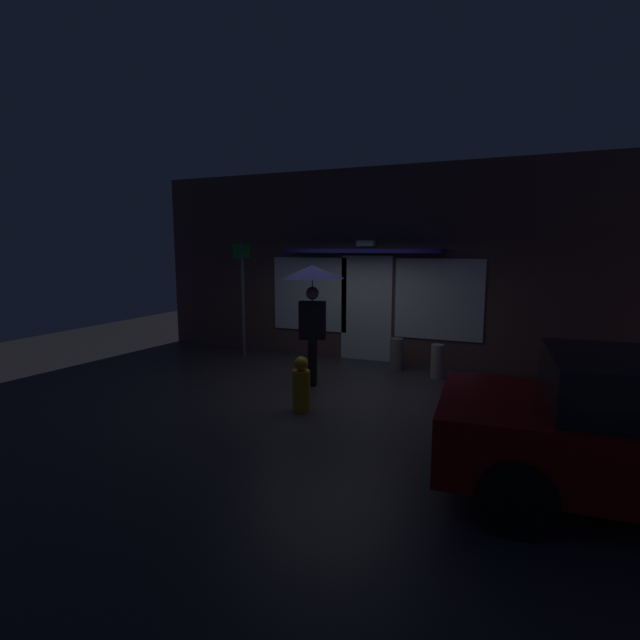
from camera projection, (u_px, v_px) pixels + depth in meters
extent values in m
plane|color=#38353A|center=(326.00, 387.00, 8.16)|extent=(18.00, 18.00, 0.00)
cube|color=brown|center=(369.00, 265.00, 10.00)|extent=(9.97, 0.30, 3.98)
cube|color=white|center=(366.00, 308.00, 9.97)|extent=(1.10, 0.04, 2.20)
cube|color=white|center=(310.00, 294.00, 10.44)|extent=(1.73, 0.04, 1.60)
cube|color=white|center=(439.00, 300.00, 9.36)|extent=(1.73, 0.04, 1.60)
cube|color=white|center=(366.00, 243.00, 9.70)|extent=(0.36, 0.16, 0.12)
cube|color=navy|center=(362.00, 251.00, 9.49)|extent=(3.20, 0.70, 0.08)
cylinder|color=black|center=(313.00, 360.00, 8.35)|extent=(0.15, 0.15, 0.80)
cylinder|color=black|center=(312.00, 363.00, 8.15)|extent=(0.15, 0.15, 0.80)
cube|color=black|center=(312.00, 320.00, 8.14)|extent=(0.52, 0.39, 0.65)
cube|color=silver|center=(318.00, 319.00, 8.24)|extent=(0.14, 0.07, 0.52)
cube|color=navy|center=(318.00, 321.00, 8.24)|extent=(0.06, 0.04, 0.42)
sphere|color=tan|center=(312.00, 293.00, 8.07)|extent=(0.22, 0.22, 0.22)
cylinder|color=slate|center=(312.00, 292.00, 8.07)|extent=(0.02, 0.02, 0.90)
cone|color=#14144C|center=(312.00, 272.00, 8.02)|extent=(1.08, 1.08, 0.22)
cylinder|color=black|center=(509.00, 426.00, 5.50)|extent=(0.65, 0.26, 0.64)
cylinder|color=black|center=(516.00, 498.00, 3.90)|extent=(0.65, 0.26, 0.64)
cylinder|color=#595B60|center=(243.00, 299.00, 10.15)|extent=(0.07, 0.07, 2.54)
cube|color=#198C33|center=(241.00, 251.00, 9.98)|extent=(0.40, 0.02, 0.30)
cylinder|color=slate|center=(396.00, 354.00, 9.23)|extent=(0.26, 0.26, 0.62)
cylinder|color=#9E998E|center=(437.00, 361.00, 8.63)|extent=(0.23, 0.23, 0.63)
cylinder|color=gold|center=(301.00, 391.00, 6.92)|extent=(0.26, 0.26, 0.60)
sphere|color=gold|center=(301.00, 364.00, 6.86)|extent=(0.21, 0.21, 0.21)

